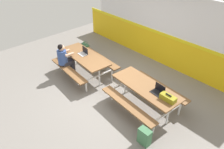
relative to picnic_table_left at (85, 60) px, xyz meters
The scene contains 10 objects.
ground_plane 1.36m from the picnic_table_left, ahead, with size 10.00×10.00×0.02m, color gray.
accent_backdrop 2.95m from the picnic_table_left, 64.71° to the left, with size 8.00×0.14×2.60m.
picnic_table_left is the anchor object (origin of this frame).
picnic_table_right 2.46m from the picnic_table_left, ahead, with size 2.03×1.68×0.74m.
student_nearer 0.67m from the picnic_table_left, 126.08° to the right, with size 0.38×0.53×1.21m.
laptop_silver 0.24m from the picnic_table_left, 158.41° to the left, with size 0.33×0.24×0.22m.
laptop_dark 2.85m from the picnic_table_left, ahead, with size 0.33×0.24×0.22m.
toolbox_grey 3.19m from the picnic_table_left, ahead, with size 0.40×0.18×0.18m.
backpack_dark 3.38m from the picnic_table_left, 12.92° to the right, with size 0.30×0.22×0.44m.
tote_bag_bright 1.71m from the picnic_table_left, 143.32° to the left, with size 0.34×0.21×0.43m.
Camera 1 is at (4.02, -3.59, 4.22)m, focal length 34.88 mm.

